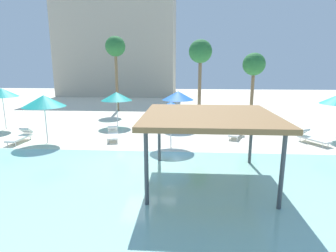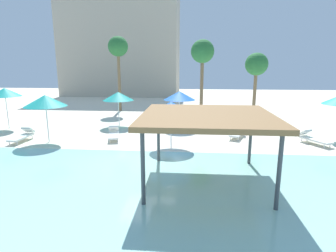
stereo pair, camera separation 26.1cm
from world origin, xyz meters
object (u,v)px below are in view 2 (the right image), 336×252
(palm_tree_0, at_px, (118,49))
(palm_tree_2, at_px, (256,65))
(lounge_chair_0, at_px, (23,136))
(beach_umbrella_blue_6, at_px, (179,96))
(beach_umbrella_blue_4, at_px, (171,107))
(beach_umbrella_teal_2, at_px, (45,101))
(beach_umbrella_teal_5, at_px, (5,92))
(beach_umbrella_teal_3, at_px, (118,96))
(lounge_chair_2, at_px, (114,134))
(lounge_chair_3, at_px, (313,138))
(lounge_chair_1, at_px, (238,132))
(palm_tree_3, at_px, (203,53))
(shade_pavilion, at_px, (207,118))

(palm_tree_0, distance_m, palm_tree_2, 12.78)
(lounge_chair_0, bearing_deg, beach_umbrella_blue_6, 117.67)
(beach_umbrella_blue_4, bearing_deg, beach_umbrella_teal_2, 176.76)
(beach_umbrella_blue_4, height_order, lounge_chair_0, beach_umbrella_blue_4)
(beach_umbrella_blue_4, distance_m, beach_umbrella_teal_5, 12.52)
(beach_umbrella_teal_5, bearing_deg, beach_umbrella_teal_3, 11.14)
(lounge_chair_0, bearing_deg, lounge_chair_2, 101.93)
(lounge_chair_2, bearing_deg, palm_tree_0, 177.76)
(lounge_chair_0, height_order, lounge_chair_3, same)
(beach_umbrella_blue_6, relative_size, lounge_chair_3, 1.36)
(lounge_chair_0, bearing_deg, lounge_chair_1, 100.60)
(lounge_chair_0, height_order, palm_tree_3, palm_tree_3)
(palm_tree_3, bearing_deg, lounge_chair_0, -142.97)
(lounge_chair_2, bearing_deg, beach_umbrella_blue_6, 117.52)
(beach_umbrella_teal_5, relative_size, lounge_chair_3, 1.49)
(palm_tree_3, bearing_deg, beach_umbrella_blue_4, -102.46)
(beach_umbrella_blue_4, relative_size, lounge_chair_2, 1.28)
(beach_umbrella_blue_6, relative_size, lounge_chair_0, 1.38)
(beach_umbrella_blue_4, distance_m, palm_tree_0, 13.95)
(lounge_chair_3, bearing_deg, beach_umbrella_teal_5, -126.95)
(palm_tree_0, bearing_deg, lounge_chair_0, -104.53)
(beach_umbrella_blue_6, bearing_deg, shade_pavilion, -81.28)
(lounge_chair_0, xyz_separation_m, lounge_chair_3, (17.07, 0.83, 0.00))
(palm_tree_2, bearing_deg, beach_umbrella_teal_5, -162.11)
(lounge_chair_3, relative_size, palm_tree_3, 0.30)
(shade_pavilion, relative_size, beach_umbrella_teal_3, 1.93)
(shade_pavilion, height_order, beach_umbrella_blue_6, shade_pavilion)
(shade_pavilion, height_order, lounge_chair_3, shade_pavilion)
(palm_tree_2, bearing_deg, beach_umbrella_blue_6, -143.19)
(lounge_chair_3, bearing_deg, shade_pavilion, -78.27)
(shade_pavilion, relative_size, palm_tree_3, 0.75)
(lounge_chair_2, height_order, palm_tree_3, palm_tree_3)
(beach_umbrella_teal_3, height_order, palm_tree_0, palm_tree_0)
(beach_umbrella_blue_6, bearing_deg, beach_umbrella_blue_4, -92.70)
(lounge_chair_3, relative_size, palm_tree_0, 0.27)
(palm_tree_0, bearing_deg, beach_umbrella_blue_6, -48.97)
(palm_tree_0, distance_m, palm_tree_3, 8.58)
(palm_tree_0, xyz_separation_m, palm_tree_3, (7.87, -3.34, -0.60))
(beach_umbrella_blue_6, distance_m, lounge_chair_3, 8.90)
(beach_umbrella_teal_2, distance_m, palm_tree_3, 12.71)
(lounge_chair_1, bearing_deg, palm_tree_3, -139.90)
(beach_umbrella_teal_3, height_order, lounge_chair_2, beach_umbrella_teal_3)
(lounge_chair_1, height_order, palm_tree_3, palm_tree_3)
(lounge_chair_0, height_order, palm_tree_2, palm_tree_2)
(lounge_chair_3, bearing_deg, beach_umbrella_teal_3, -137.56)
(beach_umbrella_blue_4, xyz_separation_m, lounge_chair_3, (8.12, 1.33, -1.89))
(lounge_chair_0, relative_size, palm_tree_3, 0.30)
(beach_umbrella_teal_2, xyz_separation_m, lounge_chair_1, (11.28, 2.08, -2.12))
(palm_tree_0, relative_size, palm_tree_3, 1.10)
(palm_tree_0, bearing_deg, shade_pavilion, -65.22)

